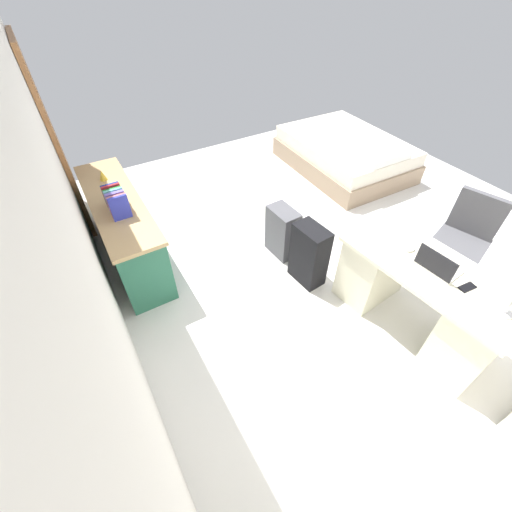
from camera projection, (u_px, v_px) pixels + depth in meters
The scene contains 14 objects.
ground_plane at pixel (321, 238), 4.10m from camera, with size 5.86×5.86×0.00m, color silver.
wall_back at pixel (62, 201), 2.25m from camera, with size 4.86×0.10×2.76m, color silver.
door_wooden at pixel (57, 143), 3.70m from camera, with size 0.88×0.05×2.04m, color #936038.
desk at pixel (419, 296), 2.94m from camera, with size 1.49×0.78×0.74m.
office_chair at pixel (460, 245), 3.38m from camera, with size 0.57×0.57×0.94m.
credenza at pixel (124, 229), 3.62m from camera, with size 1.80×0.48×0.76m.
bed at pixel (345, 154), 5.17m from camera, with size 1.94×1.46×0.58m.
suitcase_black at pixel (309, 255), 3.39m from camera, with size 0.36×0.22×0.67m, color black.
suitcase_spare_grey at pixel (282, 232), 3.73m from camera, with size 0.36×0.22×0.58m, color #4C4C51.
laptop at pixel (437, 265), 2.65m from camera, with size 0.33×0.25×0.21m.
computer_mouse at pixel (411, 249), 2.84m from camera, with size 0.06×0.10×0.03m, color white.
cell_phone_near_laptop at pixel (467, 287), 2.54m from camera, with size 0.07×0.14×0.01m, color black.
book_row at pixel (116, 201), 3.16m from camera, with size 0.35×0.17×0.24m.
figurine_small at pixel (102, 175), 3.60m from camera, with size 0.08×0.08×0.11m, color gold.
Camera 1 is at (-2.28, 2.28, 2.66)m, focal length 23.65 mm.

